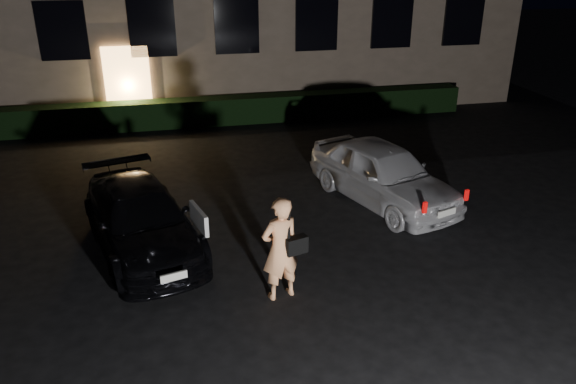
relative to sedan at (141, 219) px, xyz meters
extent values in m
plane|color=black|center=(3.02, -2.63, -0.60)|extent=(80.00, 80.00, 0.00)
cube|color=#F4AD5D|center=(-0.48, 8.31, 0.65)|extent=(1.40, 0.10, 2.50)
cube|color=black|center=(-2.18, 8.31, 2.40)|extent=(1.40, 0.10, 1.70)
cube|color=black|center=(0.42, 8.31, 2.40)|extent=(1.40, 0.10, 1.70)
cube|color=black|center=(3.02, 8.31, 2.40)|extent=(1.40, 0.10, 1.70)
cube|color=black|center=(5.62, 8.31, 2.40)|extent=(1.40, 0.10, 1.70)
cube|color=black|center=(8.22, 8.31, 2.40)|extent=(1.40, 0.10, 1.70)
cube|color=black|center=(10.82, 8.31, 2.40)|extent=(1.40, 0.10, 1.70)
cube|color=black|center=(3.02, 7.87, -0.17)|extent=(15.00, 0.70, 0.85)
imported|color=black|center=(0.00, 0.00, 0.00)|extent=(2.66, 4.40, 1.19)
cube|color=white|center=(1.06, -0.50, 0.14)|extent=(0.29, 0.84, 0.40)
cube|color=silver|center=(0.54, -2.06, -0.08)|extent=(0.43, 0.15, 0.13)
imported|color=silver|center=(5.23, 1.02, 0.08)|extent=(2.80, 4.29, 1.36)
cube|color=red|center=(5.31, -0.97, 0.14)|extent=(0.09, 0.08, 0.23)
cube|color=red|center=(6.38, -0.60, 0.14)|extent=(0.09, 0.08, 0.23)
cube|color=silver|center=(5.86, -0.84, -0.08)|extent=(0.44, 0.18, 0.13)
imported|color=#FFAB71|center=(2.24, -2.19, 0.30)|extent=(0.75, 0.59, 1.79)
cube|color=black|center=(2.48, -2.24, 0.36)|extent=(0.40, 0.26, 0.28)
cube|color=black|center=(2.36, -2.24, 0.77)|extent=(0.06, 0.07, 0.55)
camera|label=1|loc=(0.68, -9.86, 4.73)|focal=35.00mm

